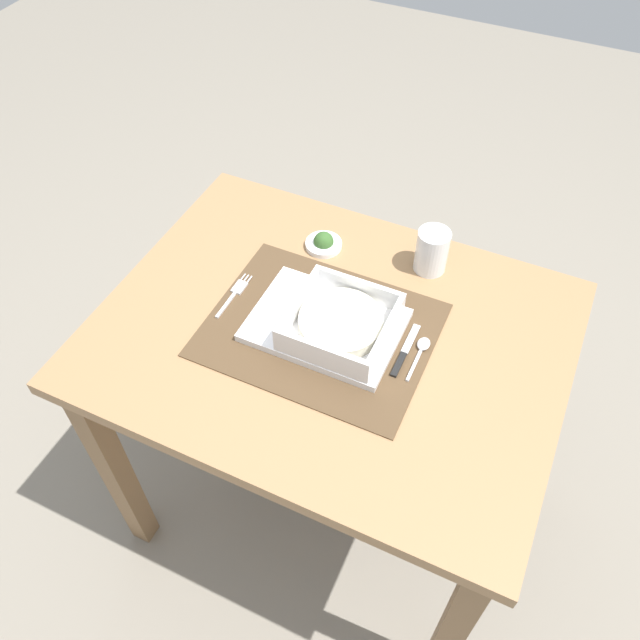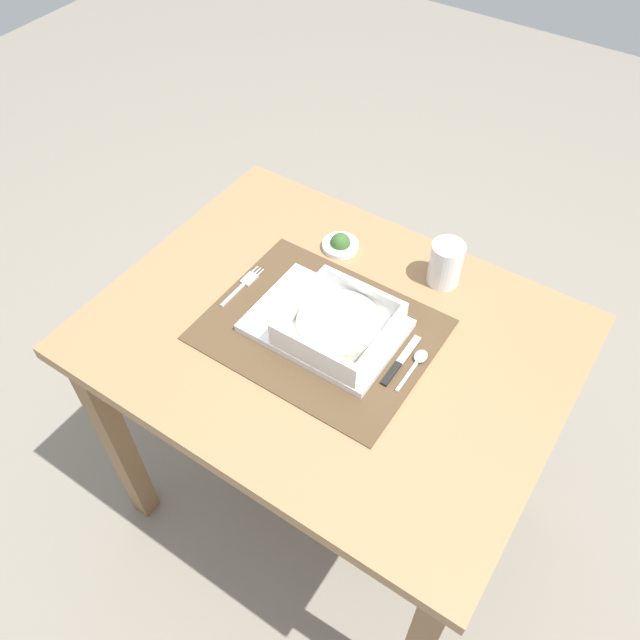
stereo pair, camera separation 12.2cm
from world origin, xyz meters
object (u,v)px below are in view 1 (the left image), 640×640
(porridge_bowl, at_px, (341,324))
(fork, at_px, (236,292))
(dining_table, at_px, (330,365))
(spoon, at_px, (422,348))
(drinking_glass, at_px, (432,253))
(butter_knife, at_px, (404,353))
(condiment_saucer, at_px, (324,243))

(porridge_bowl, xyz_separation_m, fork, (-0.24, 0.01, -0.03))
(dining_table, xyz_separation_m, spoon, (0.17, 0.03, 0.12))
(porridge_bowl, relative_size, drinking_glass, 1.94)
(dining_table, relative_size, butter_knife, 6.72)
(fork, distance_m, condiment_saucer, 0.23)
(condiment_saucer, bearing_deg, fork, -116.83)
(porridge_bowl, bearing_deg, fork, 176.54)
(dining_table, height_order, fork, fork)
(dining_table, height_order, spoon, spoon)
(drinking_glass, bearing_deg, condiment_saucer, -171.48)
(dining_table, relative_size, fork, 6.94)
(porridge_bowl, distance_m, drinking_glass, 0.27)
(dining_table, relative_size, porridge_bowl, 4.79)
(porridge_bowl, relative_size, condiment_saucer, 2.36)
(dining_table, height_order, condiment_saucer, condiment_saucer)
(butter_knife, relative_size, condiment_saucer, 1.69)
(porridge_bowl, bearing_deg, butter_knife, 4.64)
(butter_knife, bearing_deg, spoon, 38.45)
(dining_table, height_order, porridge_bowl, porridge_bowl)
(porridge_bowl, xyz_separation_m, spoon, (0.15, 0.03, -0.03))
(dining_table, distance_m, spoon, 0.21)
(porridge_bowl, distance_m, butter_knife, 0.13)
(dining_table, distance_m, butter_knife, 0.19)
(drinking_glass, distance_m, condiment_saucer, 0.23)
(fork, xyz_separation_m, condiment_saucer, (0.10, 0.20, 0.01))
(drinking_glass, height_order, condiment_saucer, drinking_glass)
(fork, xyz_separation_m, drinking_glass, (0.33, 0.24, 0.04))
(butter_knife, bearing_deg, porridge_bowl, -179.25)
(drinking_glass, bearing_deg, butter_knife, -82.57)
(drinking_glass, bearing_deg, fork, -144.36)
(butter_knife, height_order, condiment_saucer, condiment_saucer)
(dining_table, height_order, butter_knife, butter_knife)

